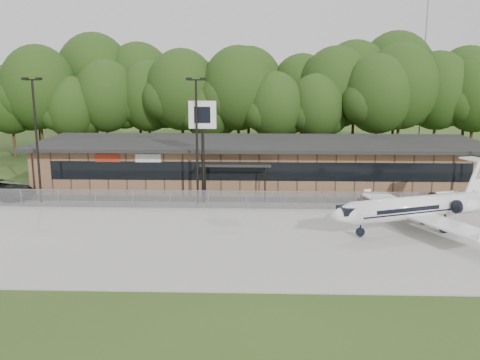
{
  "coord_description": "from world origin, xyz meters",
  "views": [
    {
      "loc": [
        -0.13,
        -25.8,
        11.03
      ],
      "look_at": [
        -1.39,
        12.0,
        3.02
      ],
      "focal_mm": 40.0,
      "sensor_mm": 36.0,
      "label": 1
    }
  ],
  "objects_px": {
    "suv": "(0,190)",
    "terminal": "(259,163)",
    "business_jet": "(420,208)",
    "pole_sign": "(203,126)"
  },
  "relations": [
    {
      "from": "suv",
      "to": "pole_sign",
      "type": "height_order",
      "value": "pole_sign"
    },
    {
      "from": "terminal",
      "to": "pole_sign",
      "type": "relative_size",
      "value": 4.88
    },
    {
      "from": "terminal",
      "to": "pole_sign",
      "type": "distance_m",
      "value": 9.48
    },
    {
      "from": "terminal",
      "to": "business_jet",
      "type": "bearing_deg",
      "value": -52.6
    },
    {
      "from": "suv",
      "to": "terminal",
      "type": "bearing_deg",
      "value": -60.3
    },
    {
      "from": "business_jet",
      "to": "pole_sign",
      "type": "height_order",
      "value": "pole_sign"
    },
    {
      "from": "pole_sign",
      "to": "terminal",
      "type": "bearing_deg",
      "value": 58.29
    },
    {
      "from": "business_jet",
      "to": "pole_sign",
      "type": "bearing_deg",
      "value": 134.23
    },
    {
      "from": "terminal",
      "to": "suv",
      "type": "distance_m",
      "value": 22.88
    },
    {
      "from": "terminal",
      "to": "business_jet",
      "type": "height_order",
      "value": "business_jet"
    }
  ]
}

